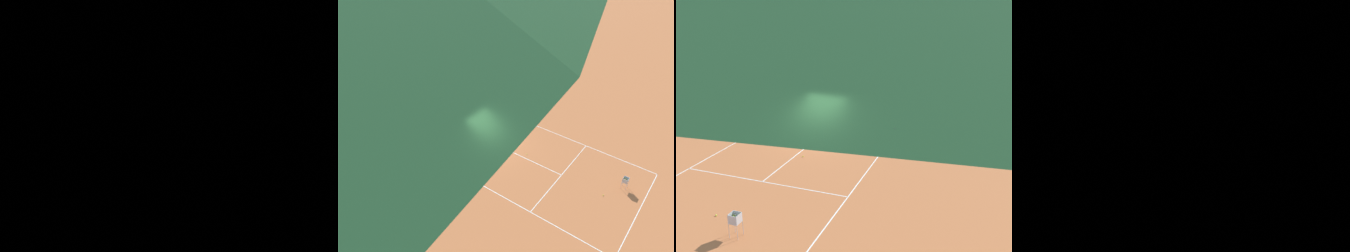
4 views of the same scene
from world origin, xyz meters
TOP-DOWN VIEW (x-y plane):
  - ground_plane at (0.00, 0.00)m, footprint 600.00×600.00m
  - court_line_markings at (0.00, 0.00)m, footprint 8.25×23.85m
  - tennis_net at (0.00, 0.00)m, footprint 9.18×0.08m
  - windscreen_fence_far at (-0.00, 15.50)m, footprint 17.28×0.08m
  - player_far_service at (-0.25, 4.27)m, footprint 0.37×1.00m
  - player_far_baseline at (-3.61, 10.25)m, footprint 0.51×1.00m
  - tennis_ball_far_corner at (-0.08, -9.56)m, footprint 0.07×0.07m
  - tennis_ball_alley_left at (4.03, -1.01)m, footprint 0.07×0.07m
  - tennis_ball_alley_right at (4.62, -0.84)m, footprint 0.07×0.07m
  - tennis_ball_by_net_left at (0.45, -3.16)m, footprint 0.07×0.07m
  - ball_hopper at (1.42, -10.39)m, footprint 0.36×0.36m
  - courtside_bench at (-6.34, 0.49)m, footprint 0.36×1.50m

SIDE VIEW (x-z plane):
  - ground_plane at x=0.00m, z-range 0.00..0.00m
  - court_line_markings at x=0.00m, z-range 0.00..0.01m
  - tennis_ball_far_corner at x=-0.08m, z-range 0.00..0.07m
  - tennis_ball_alley_left at x=4.03m, z-range 0.00..0.07m
  - tennis_ball_alley_right at x=4.62m, z-range 0.00..0.07m
  - tennis_ball_by_net_left at x=0.45m, z-range 0.00..0.07m
  - courtside_bench at x=-6.34m, z-range 0.03..0.87m
  - tennis_net at x=0.00m, z-range -0.03..1.03m
  - ball_hopper at x=1.42m, z-range 0.21..1.10m
  - player_far_service at x=-0.25m, z-range 0.10..1.24m
  - player_far_baseline at x=-3.61m, z-range 0.10..1.27m
  - windscreen_fence_far at x=0.00m, z-range -0.14..2.76m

